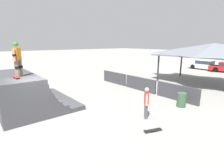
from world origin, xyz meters
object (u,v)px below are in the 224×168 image
skateboard_on_ground (152,130)px  trash_bin (182,100)px  skateboard_on_deck (16,77)px  skater_on_deck (17,57)px  bystander_walking (146,101)px  parked_car_white (205,65)px

skateboard_on_ground → trash_bin: 3.85m
skateboard_on_deck → skateboard_on_ground: 6.95m
skater_on_deck → trash_bin: size_ratio=2.06×
skater_on_deck → skateboard_on_ground: 7.48m
skater_on_deck → skateboard_on_deck: (0.44, -0.24, -0.95)m
skateboard_on_ground → trash_bin: bearing=-147.9°
bystander_walking → parked_car_white: 19.93m
skateboard_on_ground → parked_car_white: 21.14m
bystander_walking → trash_bin: 2.88m
skater_on_deck → trash_bin: skater_on_deck is taller
skateboard_on_deck → bystander_walking: bearing=46.6°
skater_on_deck → skateboard_on_deck: skater_on_deck is taller
bystander_walking → parked_car_white: size_ratio=0.34×
skateboard_on_deck → parked_car_white: (-1.22, 24.09, -1.47)m
bystander_walking → skateboard_on_ground: bearing=-171.5°
parked_car_white → trash_bin: bearing=-66.8°
trash_bin → skater_on_deck: bearing=-123.3°
skateboard_on_deck → trash_bin: (4.49, 7.73, -1.65)m
skateboard_on_ground → parked_car_white: bearing=-142.2°
skater_on_deck → parked_car_white: bearing=127.4°
bystander_walking → skater_on_deck: bearing=92.5°
skateboard_on_ground → parked_car_white: parked_car_white is taller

